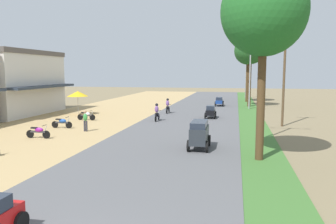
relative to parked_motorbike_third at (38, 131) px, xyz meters
name	(u,v)px	position (x,y,z in m)	size (l,w,h in m)	color
shophouse_mid	(9,83)	(-10.80, 11.61, 2.91)	(8.73, 10.91, 6.90)	silver
parked_motorbike_third	(38,131)	(0.00, 0.00, 0.00)	(1.80, 0.54, 0.94)	black
parked_motorbike_fourth	(62,122)	(-0.52, 4.18, 0.00)	(1.80, 0.54, 0.94)	black
parked_motorbike_fifth	(86,115)	(-0.53, 8.79, 0.00)	(1.80, 0.54, 0.94)	black
vendor_umbrella	(78,94)	(-3.18, 12.44, 1.75)	(2.20, 2.20, 2.52)	#99999E
pedestrian_on_shoulder	(85,120)	(2.00, 3.20, 0.41)	(0.39, 0.29, 1.62)	#33333D
median_tree_nearest	(264,12)	(14.61, -2.78, 7.05)	(4.32, 4.32, 9.86)	#4C351E
median_tree_second	(250,51)	(15.06, 24.94, 6.79)	(3.89, 3.89, 9.19)	#4C351E
median_tree_third	(248,51)	(14.96, 32.02, 7.17)	(4.06, 4.06, 9.79)	#4C351E
streetlamp_near	(262,68)	(14.97, 2.62, 4.34)	(3.16, 0.20, 8.46)	gray
streetlamp_mid	(250,72)	(14.97, 21.92, 4.00)	(3.16, 0.20, 7.80)	gray
streetlamp_far	(246,74)	(14.97, 39.22, 3.65)	(3.16, 0.20, 7.11)	gray
utility_pole_near	(285,66)	(17.27, 9.09, 4.59)	(1.80, 0.20, 9.90)	brown
car_van_charcoal	(199,133)	(11.26, -1.01, 0.47)	(1.19, 2.41, 1.67)	#282D33
car_hatchback_black	(211,111)	(10.92, 12.49, 0.19)	(1.04, 2.00, 1.23)	black
car_sedan_blue	(219,101)	(11.18, 24.55, 0.19)	(1.10, 2.26, 1.19)	navy
motorbike_foreground_rider	(157,113)	(6.17, 9.56, 0.30)	(0.54, 1.80, 1.66)	black
motorbike_ahead_second	(168,106)	(5.99, 15.50, 0.30)	(0.54, 1.80, 1.66)	black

